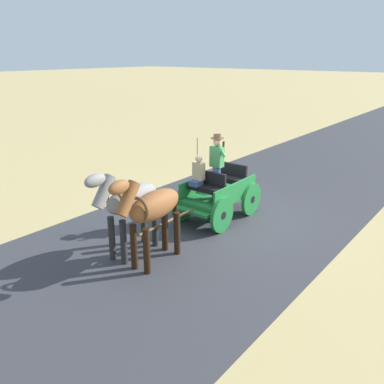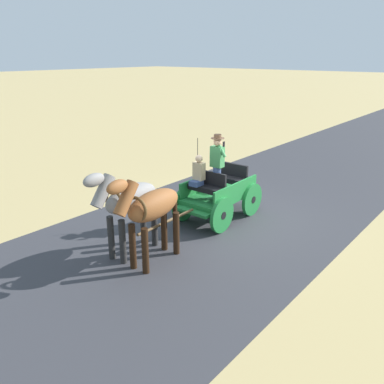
{
  "view_description": "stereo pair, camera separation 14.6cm",
  "coord_description": "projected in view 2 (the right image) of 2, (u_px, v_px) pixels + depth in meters",
  "views": [
    {
      "loc": [
        -5.99,
        9.21,
        4.52
      ],
      "look_at": [
        0.17,
        1.49,
        1.1
      ],
      "focal_mm": 37.65,
      "sensor_mm": 36.0,
      "label": 1
    },
    {
      "loc": [
        -6.1,
        9.11,
        4.52
      ],
      "look_at": [
        0.17,
        1.49,
        1.1
      ],
      "focal_mm": 37.65,
      "sensor_mm": 36.0,
      "label": 2
    }
  ],
  "objects": [
    {
      "name": "ground_plane",
      "position": [
        229.0,
        216.0,
        11.79
      ],
      "size": [
        200.0,
        200.0,
        0.0
      ],
      "primitive_type": "plane",
      "color": "tan"
    },
    {
      "name": "road_surface",
      "position": [
        229.0,
        216.0,
        11.79
      ],
      "size": [
        6.76,
        160.0,
        0.01
      ],
      "primitive_type": "cube",
      "color": "#38383D",
      "rests_on": "ground"
    },
    {
      "name": "horse_off_side",
      "position": [
        128.0,
        201.0,
        9.15
      ],
      "size": [
        0.67,
        2.14,
        2.21
      ],
      "color": "gray",
      "rests_on": "ground"
    },
    {
      "name": "horse_drawn_carriage",
      "position": [
        217.0,
        192.0,
        11.35
      ],
      "size": [
        1.45,
        4.51,
        2.5
      ],
      "color": "#1E7233",
      "rests_on": "ground"
    },
    {
      "name": "horse_near_side",
      "position": [
        151.0,
        208.0,
        8.74
      ],
      "size": [
        0.67,
        2.14,
        2.21
      ],
      "color": "brown",
      "rests_on": "ground"
    }
  ]
}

